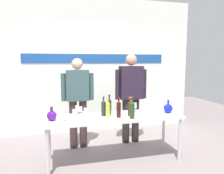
{
  "coord_description": "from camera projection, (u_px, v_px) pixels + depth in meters",
  "views": [
    {
      "loc": [
        -0.84,
        -3.14,
        1.61
      ],
      "look_at": [
        0.0,
        0.15,
        1.19
      ],
      "focal_mm": 33.56,
      "sensor_mm": 36.0,
      "label": 1
    }
  ],
  "objects": [
    {
      "name": "ground_plane",
      "position": [
        114.0,
        160.0,
        3.42
      ],
      "size": [
        10.0,
        10.0,
        0.0
      ],
      "primitive_type": "plane",
      "color": "gray"
    },
    {
      "name": "back_wall",
      "position": [
        96.0,
        66.0,
        4.77
      ],
      "size": [
        4.54,
        0.11,
        3.0
      ],
      "color": "white",
      "rests_on": "ground"
    },
    {
      "name": "display_table",
      "position": [
        114.0,
        120.0,
        3.34
      ],
      "size": [
        2.16,
        0.64,
        0.74
      ],
      "color": "white",
      "rests_on": "ground"
    },
    {
      "name": "decanter_blue_left",
      "position": [
        52.0,
        116.0,
        3.06
      ],
      "size": [
        0.14,
        0.14,
        0.21
      ],
      "color": "#511584",
      "rests_on": "display_table"
    },
    {
      "name": "decanter_blue_right",
      "position": [
        168.0,
        108.0,
        3.52
      ],
      "size": [
        0.15,
        0.15,
        0.22
      ],
      "color": "#1420B6",
      "rests_on": "display_table"
    },
    {
      "name": "presenter_left",
      "position": [
        78.0,
        97.0,
        3.83
      ],
      "size": [
        0.59,
        0.22,
        1.66
      ],
      "color": "#3D2B2C",
      "rests_on": "ground"
    },
    {
      "name": "presenter_right",
      "position": [
        131.0,
        92.0,
        4.07
      ],
      "size": [
        0.63,
        0.22,
        1.74
      ],
      "color": "black",
      "rests_on": "ground"
    },
    {
      "name": "wine_bottle_0",
      "position": [
        130.0,
        108.0,
        3.32
      ],
      "size": [
        0.07,
        0.07,
        0.3
      ],
      "color": "#42281D",
      "rests_on": "display_table"
    },
    {
      "name": "wine_bottle_1",
      "position": [
        132.0,
        109.0,
        3.16
      ],
      "size": [
        0.08,
        0.08,
        0.34
      ],
      "color": "#224018",
      "rests_on": "display_table"
    },
    {
      "name": "wine_bottle_2",
      "position": [
        104.0,
        108.0,
        3.32
      ],
      "size": [
        0.07,
        0.07,
        0.31
      ],
      "color": "#1D2E23",
      "rests_on": "display_table"
    },
    {
      "name": "wine_bottle_3",
      "position": [
        108.0,
        109.0,
        3.23
      ],
      "size": [
        0.07,
        0.07,
        0.3
      ],
      "color": "gold",
      "rests_on": "display_table"
    },
    {
      "name": "wine_bottle_4",
      "position": [
        109.0,
        106.0,
        3.41
      ],
      "size": [
        0.07,
        0.07,
        0.32
      ],
      "color": "black",
      "rests_on": "display_table"
    },
    {
      "name": "wine_bottle_5",
      "position": [
        119.0,
        109.0,
        3.24
      ],
      "size": [
        0.07,
        0.07,
        0.31
      ],
      "color": "#33110C",
      "rests_on": "display_table"
    },
    {
      "name": "wine_glass_left_0",
      "position": [
        86.0,
        111.0,
        3.23
      ],
      "size": [
        0.06,
        0.06,
        0.15
      ],
      "color": "white",
      "rests_on": "display_table"
    },
    {
      "name": "wine_glass_left_1",
      "position": [
        80.0,
        109.0,
        3.35
      ],
      "size": [
        0.06,
        0.06,
        0.14
      ],
      "color": "white",
      "rests_on": "display_table"
    },
    {
      "name": "wine_glass_left_2",
      "position": [
        84.0,
        115.0,
        2.99
      ],
      "size": [
        0.06,
        0.06,
        0.15
      ],
      "color": "white",
      "rests_on": "display_table"
    },
    {
      "name": "wine_glass_left_3",
      "position": [
        63.0,
        114.0,
        2.99
      ],
      "size": [
        0.06,
        0.06,
        0.17
      ],
      "color": "white",
      "rests_on": "display_table"
    },
    {
      "name": "wine_glass_left_4",
      "position": [
        77.0,
        108.0,
        3.41
      ],
      "size": [
        0.06,
        0.06,
        0.15
      ],
      "color": "white",
      "rests_on": "display_table"
    },
    {
      "name": "wine_glass_left_5",
      "position": [
        74.0,
        112.0,
        3.17
      ],
      "size": [
        0.07,
        0.07,
        0.14
      ],
      "color": "white",
      "rests_on": "display_table"
    },
    {
      "name": "wine_glass_right_0",
      "position": [
        158.0,
        110.0,
        3.27
      ],
      "size": [
        0.07,
        0.07,
        0.15
      ],
      "color": "white",
      "rests_on": "display_table"
    },
    {
      "name": "wine_glass_right_1",
      "position": [
        158.0,
        107.0,
        3.41
      ],
      "size": [
        0.07,
        0.07,
        0.16
      ],
      "color": "white",
      "rests_on": "display_table"
    },
    {
      "name": "wine_glass_right_2",
      "position": [
        144.0,
        108.0,
        3.49
      ],
      "size": [
        0.06,
        0.06,
        0.14
      ],
      "color": "white",
      "rests_on": "display_table"
    },
    {
      "name": "wine_glass_right_3",
      "position": [
        141.0,
        106.0,
        3.63
      ],
      "size": [
        0.06,
        0.06,
        0.15
      ],
      "color": "white",
      "rests_on": "display_table"
    },
    {
      "name": "wine_glass_right_4",
      "position": [
        135.0,
        106.0,
        3.57
      ],
      "size": [
        0.07,
        0.07,
        0.16
      ],
      "color": "white",
      "rests_on": "display_table"
    }
  ]
}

